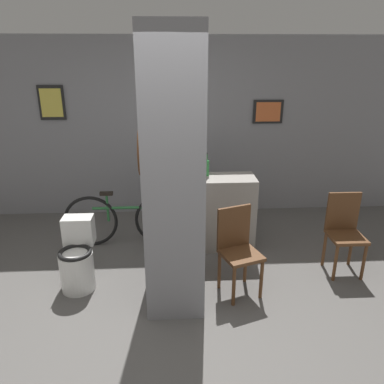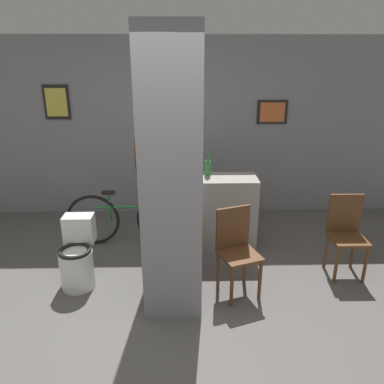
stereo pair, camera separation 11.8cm
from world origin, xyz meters
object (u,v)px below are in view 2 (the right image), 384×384
Objects in this scene: chair_by_doorway at (346,232)px; toilet at (78,258)px; chair_near_pillar at (237,248)px; bottle_tall at (208,167)px; bicycle at (128,219)px.

toilet is at bearing -176.49° from chair_by_doorway.
chair_near_pillar is at bearing -5.54° from toilet.
bottle_tall is at bearing 82.97° from chair_near_pillar.
toilet is 2.94m from chair_by_doorway.
chair_by_doorway is 2.62m from bicycle.
toilet is 1.69m from chair_near_pillar.
toilet is 0.80× the size of chair_near_pillar.
chair_near_pillar and chair_by_doorway have the same top height.
bottle_tall is (1.44, 0.89, 0.72)m from toilet.
toilet is 1.84m from bottle_tall.
bicycle is 5.33× the size of bottle_tall.
chair_near_pillar is at bearing -165.17° from chair_by_doorway.
chair_by_doorway is (2.93, 0.16, 0.19)m from toilet.
toilet is at bearing 154.91° from chair_near_pillar.
bicycle is at bearing 163.93° from chair_by_doorway.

